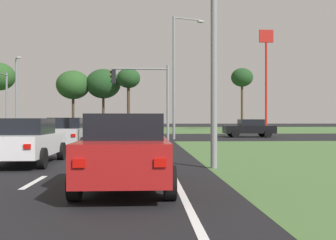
{
  "coord_description": "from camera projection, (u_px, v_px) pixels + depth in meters",
  "views": [
    {
      "loc": [
        6.14,
        -3.7,
        1.49
      ],
      "look_at": [
        8.37,
        37.41,
        1.41
      ],
      "focal_mm": 42.94,
      "sensor_mm": 36.0,
      "label": 1
    }
  ],
  "objects": [
    {
      "name": "car_silver_fifth",
      "position": [
        68.0,
        133.0,
        20.36
      ],
      "size": [
        2.01,
        4.45,
        1.56
      ],
      "color": "#B7B7BC",
      "rests_on": "ground"
    },
    {
      "name": "fastfood_pole_sign",
      "position": [
        266.0,
        58.0,
        51.64
      ],
      "size": [
        1.8,
        0.4,
        12.98
      ],
      "color": "red",
      "rests_on": "ground"
    },
    {
      "name": "lane_dash_near",
      "position": [
        34.0,
        182.0,
        9.46
      ],
      "size": [
        0.14,
        2.0,
        0.01
      ],
      "primitive_type": "cube",
      "color": "silver",
      "rests_on": "ground"
    },
    {
      "name": "treeline_fifth",
      "position": [
        128.0,
        79.0,
        62.21
      ],
      "size": [
        3.64,
        3.64,
        9.41
      ],
      "color": "#423323",
      "rests_on": "ground"
    },
    {
      "name": "street_lamp_second",
      "position": [
        177.0,
        70.0,
        29.88
      ],
      "size": [
        2.48,
        0.98,
        9.15
      ],
      "color": "gray",
      "rests_on": "ground"
    },
    {
      "name": "edge_line_right",
      "position": [
        164.0,
        157.0,
        15.72
      ],
      "size": [
        0.14,
        24.0,
        0.01
      ],
      "primitive_type": "cube",
      "color": "silver",
      "rests_on": "ground"
    },
    {
      "name": "median_island_far",
      "position": [
        104.0,
        129.0,
        58.28
      ],
      "size": [
        1.2,
        36.0,
        0.14
      ],
      "primitive_type": "cube",
      "color": "gray",
      "rests_on": "ground"
    },
    {
      "name": "treeline_third",
      "position": [
        73.0,
        85.0,
        64.32
      ],
      "size": [
        5.39,
        5.39,
        9.29
      ],
      "color": "#423323",
      "rests_on": "ground"
    },
    {
      "name": "treeline_sixth",
      "position": [
        242.0,
        78.0,
        60.87
      ],
      "size": [
        3.32,
        3.32,
        9.25
      ],
      "color": "#423323",
      "rests_on": "ground"
    },
    {
      "name": "car_black_second",
      "position": [
        249.0,
        128.0,
        33.36
      ],
      "size": [
        4.22,
        1.94,
        1.48
      ],
      "rotation": [
        0.0,
        0.0,
        1.57
      ],
      "color": "black",
      "rests_on": "ground"
    },
    {
      "name": "ground_plane",
      "position": [
        72.0,
        137.0,
        33.32
      ],
      "size": [
        200.0,
        200.0,
        0.0
      ],
      "primitive_type": "plane",
      "color": "black"
    },
    {
      "name": "stop_bar_near",
      "position": [
        111.0,
        142.0,
        26.54
      ],
      "size": [
        6.4,
        0.5,
        0.01
      ],
      "primitive_type": "cube",
      "color": "silver",
      "rests_on": "ground"
    },
    {
      "name": "treeline_fourth",
      "position": [
        103.0,
        84.0,
        64.64
      ],
      "size": [
        5.58,
        5.58,
        9.57
      ],
      "color": "#423323",
      "rests_on": "ground"
    },
    {
      "name": "traffic_signal_near_right",
      "position": [
        146.0,
        89.0,
        27.05
      ],
      "size": [
        4.0,
        0.32,
        5.13
      ],
      "color": "gray",
      "rests_on": "ground"
    },
    {
      "name": "car_white_near",
      "position": [
        26.0,
        141.0,
        13.26
      ],
      "size": [
        1.98,
        4.3,
        1.52
      ],
      "color": "silver",
      "rests_on": "ground"
    },
    {
      "name": "street_lamp_third",
      "position": [
        16.0,
        91.0,
        44.06
      ],
      "size": [
        1.12,
        1.75,
        8.26
      ],
      "color": "gray",
      "rests_on": "ground"
    },
    {
      "name": "pedestrian_at_median",
      "position": [
        86.0,
        121.0,
        42.67
      ],
      "size": [
        0.34,
        0.34,
        1.91
      ],
      "rotation": [
        0.0,
        0.0,
        3.12
      ],
      "color": "#335184",
      "rests_on": "median_island_far"
    },
    {
      "name": "lane_dash_third",
      "position": [
        97.0,
        147.0,
        21.44
      ],
      "size": [
        0.14,
        2.0,
        0.01
      ],
      "primitive_type": "cube",
      "color": "silver",
      "rests_on": "ground"
    },
    {
      "name": "crosswalk_bar_fourth",
      "position": [
        16.0,
        140.0,
        27.97
      ],
      "size": [
        0.7,
        2.8,
        0.01
      ],
      "primitive_type": "cube",
      "color": "silver",
      "rests_on": "ground"
    },
    {
      "name": "lane_dash_second",
      "position": [
        78.0,
        158.0,
        15.45
      ],
      "size": [
        0.14,
        2.0,
        0.01
      ],
      "primitive_type": "cube",
      "color": "silver",
      "rests_on": "ground"
    },
    {
      "name": "grass_verge_far_right",
      "position": [
        278.0,
        129.0,
        59.16
      ],
      "size": [
        35.0,
        35.0,
        0.01
      ],
      "primitive_type": "cube",
      "color": "#476B38",
      "rests_on": "ground"
    },
    {
      "name": "crosswalk_bar_sixth",
      "position": [
        49.0,
        140.0,
        28.09
      ],
      "size": [
        0.7,
        2.8,
        0.01
      ],
      "primitive_type": "cube",
      "color": "silver",
      "rests_on": "ground"
    },
    {
      "name": "crosswalk_bar_fifth",
      "position": [
        33.0,
        140.0,
        28.03
      ],
      "size": [
        0.7,
        2.8,
        0.01
      ],
      "primitive_type": "cube",
      "color": "silver",
      "rests_on": "ground"
    },
    {
      "name": "car_grey_fourth",
      "position": [
        87.0,
        124.0,
        57.22
      ],
      "size": [
        1.98,
        4.4,
        1.48
      ],
      "rotation": [
        0.0,
        0.0,
        3.14
      ],
      "color": "slate",
      "rests_on": "ground"
    },
    {
      "name": "car_red_third",
      "position": [
        126.0,
        150.0,
        8.68
      ],
      "size": [
        1.95,
        4.39,
        1.6
      ],
      "color": "#A31919",
      "rests_on": "ground"
    }
  ]
}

